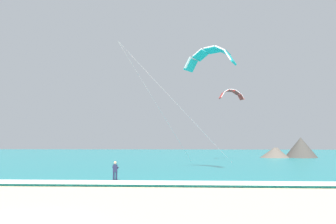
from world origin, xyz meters
The scene contains 7 objects.
sea centered at (0.00, 72.93, 0.10)m, with size 200.00×120.00×0.20m, color teal.
surf_foam centered at (0.00, 13.93, 0.22)m, with size 200.00×2.63×0.04m, color white.
surfboard centered at (0.95, 15.49, 0.03)m, with size 0.58×1.44×0.09m.
kitesurfer centered at (0.95, 15.51, 0.94)m, with size 0.55×0.55×1.69m.
kite_primary centered at (8.87, 24.78, 11.97)m, with size 10.41×11.16×11.74m.
kite_distant centered at (13.27, 48.58, 11.00)m, with size 4.36×3.06×1.70m.
headland_right centered at (25.34, 60.42, 1.60)m, with size 11.07×7.72×4.01m.
Camera 1 is at (7.00, -15.06, 3.24)m, focal length 41.96 mm.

